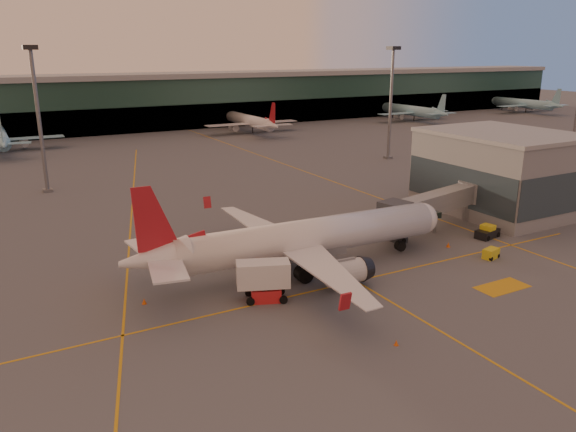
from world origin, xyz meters
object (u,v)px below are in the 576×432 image
main_airplane (300,240)px  catering_truck (264,279)px  pushback_tug (488,232)px  gpu_cart (491,254)px

main_airplane → catering_truck: bearing=-143.4°
pushback_tug → gpu_cart: bearing=-146.2°
main_airplane → gpu_cart: size_ratio=16.74×
main_airplane → catering_truck: size_ratio=6.79×
gpu_cart → main_airplane: bearing=148.4°
pushback_tug → main_airplane: bearing=165.3°
gpu_cart → pushback_tug: 8.34m
catering_truck → pushback_tug: size_ratio=1.53×
catering_truck → pushback_tug: catering_truck is taller
main_airplane → pushback_tug: (28.77, -1.66, -3.17)m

